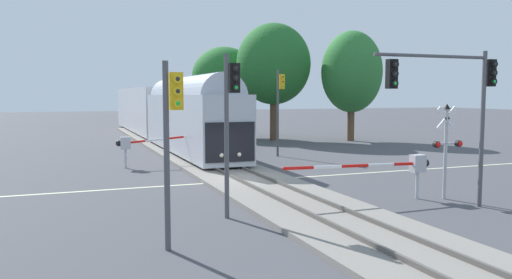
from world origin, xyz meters
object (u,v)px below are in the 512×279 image
crossing_gate_far (138,143)px  crossing_gate_near (401,166)px  traffic_signal_near_left (172,124)px  crossing_signal_mast (447,141)px  traffic_signal_far_side (280,99)px  oak_far_right (273,64)px  maple_right_background (352,72)px  traffic_signal_median (230,109)px  commuter_train (162,111)px  traffic_signal_near_right (455,89)px  elm_centre_background (224,76)px

crossing_gate_far → crossing_gate_near: bearing=-56.9°
traffic_signal_near_left → crossing_signal_mast: bearing=13.1°
crossing_gate_near → traffic_signal_far_side: size_ratio=1.11×
crossing_gate_far → oak_far_right: bearing=43.3°
crossing_gate_near → maple_right_background: bearing=62.7°
traffic_signal_median → oak_far_right: oak_far_right is taller
commuter_train → crossing_signal_mast: size_ratio=11.09×
traffic_signal_near_right → commuter_train: bearing=99.0°
crossing_signal_mast → oak_far_right: bearing=81.9°
traffic_signal_near_right → traffic_signal_near_left: (-10.51, -1.10, -0.98)m
traffic_signal_near_left → oak_far_right: oak_far_right is taller
traffic_signal_near_right → oak_far_right: 28.89m
crossing_gate_far → traffic_signal_near_left: (-1.34, -16.18, 1.98)m
commuter_train → oak_far_right: 10.97m
crossing_gate_near → elm_centre_background: size_ratio=0.73×
crossing_gate_near → oak_far_right: bearing=78.0°
traffic_signal_far_side → oak_far_right: oak_far_right is taller
commuter_train → maple_right_background: (16.25, -5.51, 3.47)m
crossing_gate_far → traffic_signal_far_side: bearing=11.5°
crossing_gate_near → oak_far_right: oak_far_right is taller
crossing_signal_mast → maple_right_background: size_ratio=0.39×
commuter_train → traffic_signal_near_right: size_ratio=7.35×
traffic_signal_median → traffic_signal_near_left: bearing=-132.2°
crossing_signal_mast → oak_far_right: size_ratio=0.36×
crossing_gate_far → elm_centre_background: 21.70m
traffic_signal_near_left → traffic_signal_far_side: bearing=58.5°
commuter_train → crossing_signal_mast: bearing=-78.4°
crossing_signal_mast → traffic_signal_near_right: (-1.14, -1.60, 2.06)m
crossing_gate_near → traffic_signal_median: traffic_signal_median is taller
traffic_signal_median → elm_centre_background: elm_centre_background is taller
traffic_signal_near_right → oak_far_right: bearing=80.1°
crossing_signal_mast → crossing_gate_far: bearing=127.4°
maple_right_background → oak_far_right: oak_far_right is taller
traffic_signal_median → maple_right_background: 30.58m
commuter_train → traffic_signal_median: traffic_signal_median is taller
crossing_signal_mast → traffic_signal_near_left: (-11.65, -2.70, 1.07)m
traffic_signal_median → traffic_signal_far_side: 17.52m
traffic_signal_far_side → elm_centre_background: elm_centre_background is taller
crossing_gate_near → elm_centre_background: (2.43, 31.20, 4.61)m
crossing_gate_far → elm_centre_background: size_ratio=0.70×
traffic_signal_median → maple_right_background: size_ratio=0.56×
maple_right_background → elm_centre_background: 12.43m
crossing_gate_far → traffic_signal_median: (1.25, -13.32, 2.29)m
commuter_train → oak_far_right: bearing=-14.4°
traffic_signal_far_side → elm_centre_background: 16.37m
traffic_signal_near_right → traffic_signal_near_left: 10.61m
maple_right_background → traffic_signal_far_side: bearing=-142.3°
crossing_signal_mast → maple_right_background: 26.15m
traffic_signal_far_side → traffic_signal_near_left: traffic_signal_far_side is taller
maple_right_background → oak_far_right: bearing=155.1°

